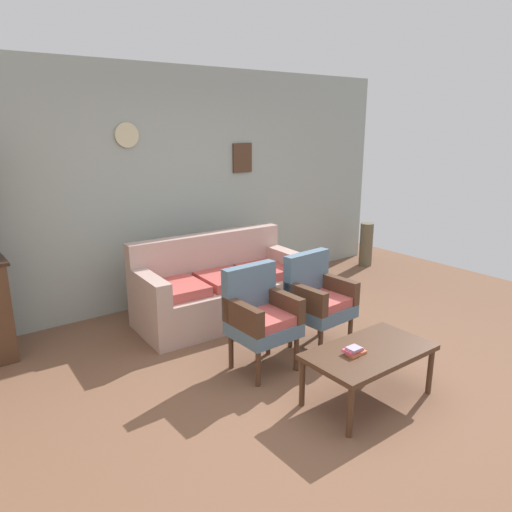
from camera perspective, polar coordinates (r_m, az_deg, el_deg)
The scene contains 8 objects.
ground_plane at distance 4.16m, azimuth 9.61°, elevation -14.71°, with size 7.68×7.68×0.00m, color brown.
wall_back_with_decor at distance 5.76m, azimuth -9.24°, elevation 8.07°, with size 6.40×0.09×2.70m.
floral_couch at distance 5.26m, azimuth -4.24°, elevation -3.99°, with size 1.87×0.89×0.90m.
armchair_near_cabinet at distance 4.15m, azimuth 0.49°, elevation -6.87°, with size 0.53×0.50×0.90m.
armchair_near_couch_end at distance 4.57m, azimuth 7.30°, elevation -4.83°, with size 0.55×0.52×0.90m.
coffee_table at distance 3.83m, azimuth 13.22°, elevation -11.31°, with size 1.00×0.56×0.42m.
book_stack_on_table at distance 3.71m, azimuth 11.56°, elevation -10.91°, with size 0.16×0.11×0.06m.
floor_vase_by_wall at distance 7.38m, azimuth 12.89°, elevation 1.35°, with size 0.19×0.19×0.64m, color brown.
Camera 1 is at (-2.67, -2.42, 2.08)m, focal length 33.83 mm.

